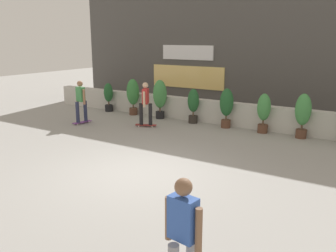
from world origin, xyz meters
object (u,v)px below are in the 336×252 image
(potted_plant_0, at_px, (108,96))
(potted_plant_2, at_px, (160,96))
(potted_plant_5, at_px, (264,111))
(skater_far_left, at_px, (146,102))
(potted_plant_6, at_px, (303,112))
(skater_far_right, at_px, (183,236))
(potted_plant_1, at_px, (133,94))
(potted_plant_3, at_px, (193,104))
(potted_plant_4, at_px, (227,105))
(skater_by_wall_left, at_px, (81,100))

(potted_plant_0, distance_m, potted_plant_2, 2.84)
(potted_plant_5, bearing_deg, potted_plant_0, 180.00)
(potted_plant_5, height_order, skater_far_left, skater_far_left)
(potted_plant_6, xyz_separation_m, skater_far_right, (0.47, -8.88, 0.05))
(potted_plant_6, bearing_deg, potted_plant_0, 180.00)
(potted_plant_1, distance_m, potted_plant_2, 1.41)
(potted_plant_3, xyz_separation_m, skater_far_left, (-1.24, -1.49, 0.17))
(skater_far_left, bearing_deg, potted_plant_4, 29.42)
(potted_plant_0, bearing_deg, potted_plant_3, 0.00)
(potted_plant_3, height_order, potted_plant_4, potted_plant_4)
(skater_far_left, bearing_deg, potted_plant_3, 50.28)
(potted_plant_0, xyz_separation_m, skater_by_wall_left, (0.74, -2.44, 0.22))
(skater_far_left, relative_size, skater_by_wall_left, 1.00)
(skater_by_wall_left, bearing_deg, potted_plant_3, 33.72)
(potted_plant_0, distance_m, skater_far_right, 12.66)
(skater_far_right, bearing_deg, potted_plant_5, 101.45)
(potted_plant_6, distance_m, skater_far_right, 8.89)
(potted_plant_6, bearing_deg, potted_plant_3, 180.00)
(potted_plant_1, distance_m, potted_plant_6, 7.14)
(potted_plant_5, bearing_deg, potted_plant_3, 180.00)
(potted_plant_1, bearing_deg, potted_plant_2, -0.00)
(potted_plant_2, relative_size, potted_plant_5, 1.15)
(potted_plant_5, relative_size, skater_far_right, 0.83)
(potted_plant_1, distance_m, skater_far_right, 11.69)
(potted_plant_2, xyz_separation_m, potted_plant_4, (2.98, 0.00, -0.09))
(potted_plant_3, xyz_separation_m, skater_by_wall_left, (-3.66, -2.44, 0.17))
(potted_plant_2, bearing_deg, potted_plant_3, 0.00)
(potted_plant_0, relative_size, skater_by_wall_left, 0.77)
(potted_plant_3, distance_m, skater_far_right, 10.01)
(potted_plant_1, bearing_deg, skater_far_left, -40.49)
(potted_plant_6, bearing_deg, skater_by_wall_left, -162.63)
(potted_plant_6, bearing_deg, potted_plant_4, 180.00)
(potted_plant_6, height_order, skater_far_right, skater_far_right)
(potted_plant_1, relative_size, skater_far_left, 0.93)
(potted_plant_4, xyz_separation_m, skater_far_right, (3.21, -8.88, 0.08))
(potted_plant_5, relative_size, skater_by_wall_left, 0.83)
(potted_plant_1, bearing_deg, potted_plant_5, -0.00)
(skater_far_left, xyz_separation_m, skater_by_wall_left, (-2.42, -0.95, 0.00))
(potted_plant_1, distance_m, skater_far_left, 2.30)
(skater_far_right, xyz_separation_m, skater_by_wall_left, (-8.28, 6.43, 0.00))
(skater_far_right, bearing_deg, potted_plant_2, 124.92)
(potted_plant_5, relative_size, skater_far_left, 0.83)
(skater_far_left, bearing_deg, potted_plant_6, 15.47)
(potted_plant_4, xyz_separation_m, skater_far_left, (-2.65, -1.49, 0.08))
(potted_plant_0, relative_size, skater_far_left, 0.77)
(skater_far_right, bearing_deg, skater_far_left, 128.43)
(potted_plant_1, distance_m, potted_plant_5, 5.81)
(potted_plant_4, bearing_deg, potted_plant_3, 180.00)
(potted_plant_4, height_order, potted_plant_6, potted_plant_6)
(skater_by_wall_left, bearing_deg, potted_plant_4, 25.74)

